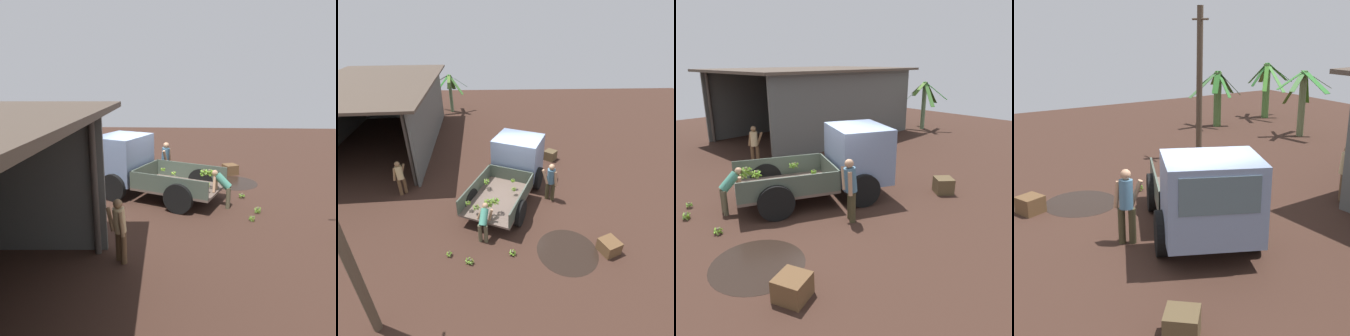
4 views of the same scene
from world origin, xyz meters
The scene contains 15 objects.
ground centered at (0.00, 0.00, 0.00)m, with size 36.00×36.00×0.00m, color #39241C.
mud_patch_0 centered at (-3.60, -1.41, 0.00)m, with size 2.00×2.00×0.01m, color black.
cargo_truck centered at (0.38, 0.05, 1.17)m, with size 4.96×3.62×2.18m.
warehouse_shed centered at (5.55, 7.49, 2.64)m, with size 10.83×7.15×3.66m.
utility_pole centered at (-5.83, 3.89, 2.69)m, with size 0.95×0.21×5.29m.
banana_palm_5 centered at (11.06, 4.33, 1.58)m, with size 2.38×2.74×2.85m.
person_foreground_visitor centered at (-0.78, -1.31, 0.95)m, with size 0.49×0.66×1.71m.
person_worker_loading centered at (-2.85, 1.33, 0.74)m, with size 0.68×0.60×1.28m.
person_bystander_near_shed centered at (-0.09, 4.93, 0.87)m, with size 0.57×0.50×1.57m.
banana_bunch_on_ground_0 centered at (-3.93, 1.81, 0.10)m, with size 0.22×0.23×0.19m.
banana_bunch_on_ground_1 centered at (-3.97, 1.72, 0.11)m, with size 0.20×0.20×0.19m.
banana_bunch_on_ground_2 centered at (-3.66, 0.40, 0.10)m, with size 0.24×0.24×0.18m.
banana_bunch_on_ground_3 centered at (-3.63, 2.45, 0.10)m, with size 0.21×0.20×0.17m.
wooden_crate_0 centered at (-3.65, -2.75, 0.22)m, with size 0.57×0.57×0.45m, color brown.
wooden_crate_1 centered at (2.75, -2.02, 0.25)m, with size 0.55×0.55×0.50m, color brown.
Camera 2 is at (-9.56, 0.85, 6.74)m, focal length 28.00 mm.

